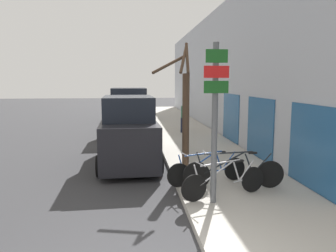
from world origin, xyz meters
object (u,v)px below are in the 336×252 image
object	(u,v)px
parked_car_1	(129,114)
bicycle_0	(225,181)
street_tree	(185,112)
bicycle_1	(234,173)
signpost	(215,118)
bicycle_2	(208,170)
pedestrian_near	(184,115)
parked_car_2	(131,107)
parked_car_0	(129,133)

from	to	relation	value
parked_car_1	bicycle_0	bearing A→B (deg)	-77.68
street_tree	bicycle_1	bearing A→B (deg)	-66.81
signpost	bicycle_1	xyz separation A→B (m)	(0.72, 0.87, -1.45)
bicycle_0	bicycle_2	xyz separation A→B (m)	(-0.16, 1.01, -0.00)
bicycle_0	pedestrian_near	size ratio (longest dim) A/B	1.34
signpost	street_tree	size ratio (longest dim) A/B	0.91
bicycle_0	parked_car_2	size ratio (longest dim) A/B	0.45
bicycle_2	parked_car_1	bearing A→B (deg)	-1.42
bicycle_0	bicycle_2	bearing A→B (deg)	-8.14
parked_car_1	pedestrian_near	xyz separation A→B (m)	(2.83, -0.17, -0.05)
bicycle_0	pedestrian_near	xyz separation A→B (m)	(0.57, 9.50, 0.54)
pedestrian_near	bicycle_1	bearing A→B (deg)	75.64
signpost	bicycle_2	size ratio (longest dim) A/B	1.58
bicycle_0	parked_car_1	xyz separation A→B (m)	(-2.26, 9.67, 0.59)
bicycle_0	street_tree	xyz separation A→B (m)	(-0.51, 2.63, 1.34)
pedestrian_near	street_tree	size ratio (longest dim) A/B	0.42
bicycle_1	bicycle_2	xyz separation A→B (m)	(-0.55, 0.46, -0.04)
bicycle_1	street_tree	xyz separation A→B (m)	(-0.89, 2.08, 1.30)
parked_car_0	street_tree	xyz separation A→B (m)	(1.71, -1.21, 0.80)
bicycle_1	bicycle_2	size ratio (longest dim) A/B	1.16
bicycle_1	bicycle_0	bearing A→B (deg)	148.13
signpost	bicycle_1	distance (m)	1.83
bicycle_0	parked_car_1	world-z (taller)	parked_car_1
bicycle_1	street_tree	world-z (taller)	street_tree
parked_car_2	pedestrian_near	bearing A→B (deg)	-68.01
pedestrian_near	street_tree	bearing A→B (deg)	67.92
parked_car_0	pedestrian_near	size ratio (longest dim) A/B	2.89
bicycle_1	bicycle_2	bearing A→B (deg)	53.23
parked_car_2	street_tree	world-z (taller)	street_tree
parked_car_0	parked_car_1	xyz separation A→B (m)	(-0.05, 5.83, 0.05)
pedestrian_near	parked_car_0	bearing A→B (deg)	50.66
signpost	parked_car_2	distance (m)	16.26
bicycle_0	street_tree	distance (m)	3.00
bicycle_2	bicycle_0	bearing A→B (deg)	174.21
parked_car_2	street_tree	bearing A→B (deg)	-84.28
bicycle_1	parked_car_1	distance (m)	9.51
parked_car_1	parked_car_2	world-z (taller)	parked_car_1
signpost	bicycle_2	xyz separation A→B (m)	(0.17, 1.33, -1.48)
pedestrian_near	parked_car_2	bearing A→B (deg)	-79.69
parked_car_1	bicycle_2	bearing A→B (deg)	-77.23
parked_car_0	parked_car_2	xyz separation A→B (m)	(0.04, 11.97, -0.02)
bicycle_0	bicycle_1	xyz separation A→B (m)	(0.38, 0.55, 0.04)
signpost	parked_car_2	size ratio (longest dim) A/B	0.73
signpost	street_tree	bearing A→B (deg)	93.30
parked_car_0	street_tree	distance (m)	2.24
bicycle_0	bicycle_1	size ratio (longest dim) A/B	0.84
parked_car_0	parked_car_2	bearing A→B (deg)	87.96
parked_car_2	pedestrian_near	size ratio (longest dim) A/B	2.99
bicycle_1	bicycle_2	world-z (taller)	bicycle_1
bicycle_2	street_tree	bearing A→B (deg)	-3.04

